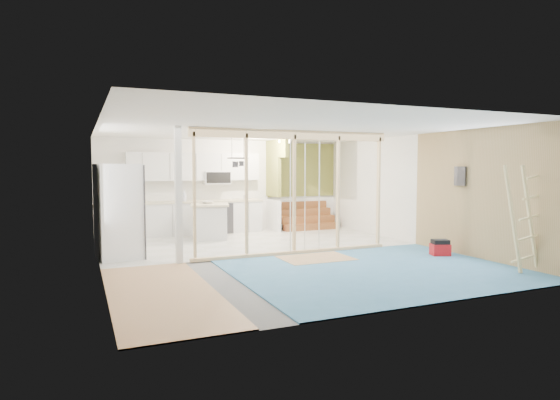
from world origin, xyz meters
name	(u,v)px	position (x,y,z in m)	size (l,w,h in m)	color
room	(281,193)	(0.00, 0.00, 1.30)	(7.01, 8.01, 2.61)	slate
floor_overlays	(283,254)	(0.07, 0.06, 0.01)	(7.00, 8.00, 0.03)	silver
stud_frame	(270,179)	(-0.24, 0.00, 1.59)	(4.66, 0.14, 2.60)	#E0C789
base_cabinets	(173,220)	(-1.61, 3.36, 0.47)	(4.45, 2.24, 0.93)	silver
upper_cabinets	(197,168)	(-0.84, 3.82, 1.82)	(3.60, 0.41, 0.85)	silver
green_partition	(295,197)	(2.04, 3.66, 0.94)	(2.25, 1.51, 2.60)	olive
pot_rack	(238,160)	(-0.31, 1.89, 2.00)	(0.52, 0.52, 0.72)	black
sheathing_panel	(485,194)	(3.48, -2.00, 1.30)	(0.02, 4.00, 2.60)	tan
electrical_panel	(460,176)	(3.43, -1.40, 1.65)	(0.04, 0.30, 0.40)	#38383D
ceiling_light	(284,141)	(1.40, 3.00, 2.54)	(0.32, 0.32, 0.08)	#FFEABF
fridge	(119,212)	(-3.09, 0.93, 0.95)	(0.93, 0.90, 1.90)	white
island	(210,222)	(-0.79, 2.70, 0.45)	(1.14, 1.14, 0.91)	silver
bowl	(208,202)	(-0.82, 2.80, 0.95)	(0.28, 0.28, 0.07)	silver
soap_bottle_a	(184,195)	(-1.25, 3.58, 1.09)	(0.12, 0.13, 0.32)	silver
soap_bottle_b	(246,196)	(0.47, 3.58, 1.03)	(0.09, 0.09, 0.20)	silver
toolbox	(440,248)	(3.00, -1.34, 0.16)	(0.43, 0.38, 0.35)	#AB0F15
ladder	(524,219)	(3.17, -3.14, 0.95)	(1.00, 0.11, 1.86)	beige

